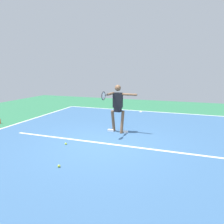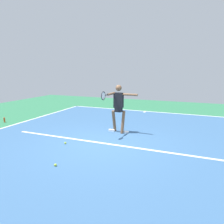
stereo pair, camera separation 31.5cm
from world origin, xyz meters
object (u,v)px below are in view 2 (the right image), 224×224
Objects in this scene: tennis_ball_near_player at (55,165)px; tennis_ball_by_sideline at (65,143)px; water_bottle at (4,120)px; tennis_player at (118,105)px.

tennis_ball_by_sideline is (0.68, -1.39, 0.00)m from tennis_ball_near_player.
tennis_ball_near_player is at bearing 150.75° from water_bottle.
water_bottle is at bearing -17.52° from tennis_ball_by_sideline.
tennis_ball_near_player is 5.53m from water_bottle.
tennis_ball_near_player and tennis_ball_by_sideline have the same top height.
tennis_ball_by_sideline is (1.11, 1.81, -1.00)m from tennis_player.
tennis_player reaches higher than tennis_ball_by_sideline.
water_bottle reaches higher than tennis_ball_by_sideline.
tennis_ball_by_sideline is at bearing 162.48° from water_bottle.
tennis_ball_near_player is at bearing 84.41° from tennis_player.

